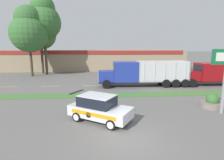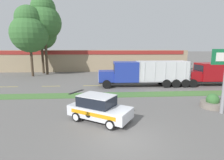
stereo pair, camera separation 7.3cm
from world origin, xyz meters
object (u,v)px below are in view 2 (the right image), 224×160
at_px(rally_car, 99,108).
at_px(stone_planter, 212,103).
at_px(dump_truck_mid, 135,74).
at_px(dump_truck_lead, 216,74).

height_order(rally_car, stone_planter, rally_car).
xyz_separation_m(dump_truck_mid, stone_planter, (4.79, -8.76, -1.23)).
bearing_deg(dump_truck_lead, dump_truck_mid, -179.74).
height_order(dump_truck_mid, rally_car, dump_truck_mid).
xyz_separation_m(dump_truck_lead, rally_car, (-15.73, -10.80, -0.63)).
bearing_deg(stone_planter, dump_truck_mid, 118.65).
relative_size(rally_car, stone_planter, 2.45).
bearing_deg(dump_truck_mid, dump_truck_lead, 0.26).
relative_size(dump_truck_lead, stone_planter, 6.63).
relative_size(dump_truck_mid, stone_planter, 6.21).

